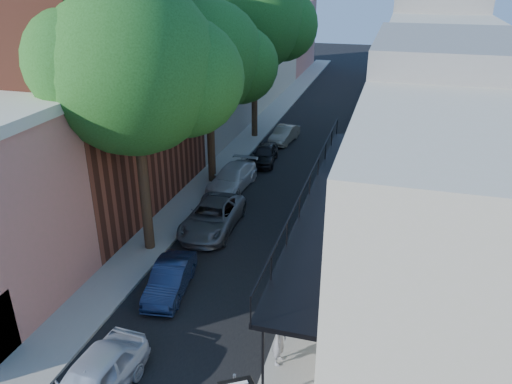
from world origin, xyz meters
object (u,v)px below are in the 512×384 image
Objects in this scene: parked_car_a at (92,382)px; parked_car_e at (265,154)px; oak_far at (262,20)px; parked_car_d at (232,178)px; parked_car_b at (170,279)px; pedestrian at (279,340)px; oak_mid at (216,59)px; parked_car_f at (284,134)px; oak_near at (146,71)px; parked_car_c at (213,217)px.

parked_car_e is (-0.27, 20.16, -0.10)m from parked_car_a.
oak_far is 2.67× the size of parked_car_d.
parked_car_b is 10.21m from parked_car_d.
parked_car_a is 0.93× the size of parked_car_d.
oak_far reaches higher than parked_car_e.
oak_mid is at bearing 32.14° from pedestrian.
oak_far reaches higher than parked_car_a.
parked_car_e is (1.75, 3.68, -6.45)m from oak_mid.
parked_car_b is at bearing 67.18° from pedestrian.
oak_mid reaches higher than pedestrian.
oak_far is at bearing 99.89° from parked_car_d.
parked_car_f is (0.14, 19.12, -0.01)m from parked_car_b.
oak_far is at bearing 22.14° from pedestrian.
parked_car_b is at bearing -95.47° from parked_car_e.
oak_near is 6.77× the size of pedestrian.
pedestrian is at bearing -58.48° from parked_car_c.
pedestrian reaches higher than parked_car_d.
parked_car_a is 20.16m from parked_car_e.
oak_far is at bearing 87.39° from parked_car_b.
oak_far is (0.06, 9.04, 1.20)m from oak_mid.
parked_car_d is (0.99, 7.20, -7.23)m from oak_near.
parked_car_a reaches higher than parked_car_d.
parked_car_c is at bearing -96.40° from parked_car_e.
oak_near is at bearing -89.63° from oak_mid.
oak_far is (0.01, 17.01, 0.38)m from oak_near.
parked_car_b is (1.87, -10.94, -6.47)m from oak_mid.
pedestrian is at bearing -36.13° from parked_car_b.
oak_far is 21.48m from parked_car_b.
oak_mid is 2.87× the size of parked_car_b.
pedestrian reaches higher than parked_car_f.
parked_car_c is 1.36× the size of parked_car_e.
oak_mid is at bearing 100.60° from parked_car_a.
oak_near is 1.12× the size of oak_mid.
parked_car_a is (2.02, -16.48, -6.35)m from oak_mid.
oak_near is 8.08m from parked_car_b.
oak_mid is 2.46× the size of parked_car_a.
parked_car_a reaches higher than parked_car_e.
oak_near reaches higher than parked_car_b.
oak_mid is 16.40m from pedestrian.
oak_far is 7.05× the size of pedestrian.
oak_near is 11.20m from pedestrian.
parked_car_c reaches higher than parked_car_b.
parked_car_f is at bearing 87.03° from parked_car_c.
parked_car_a reaches higher than parked_car_b.
oak_far is at bearing 89.96° from oak_near.
oak_far is at bearing 94.67° from parked_car_c.
parked_car_a is 2.45× the size of pedestrian.
parked_car_c is 9.42m from pedestrian.
oak_near is at bearing 106.64° from parked_car_a.
parked_car_b is 19.12m from parked_car_f.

